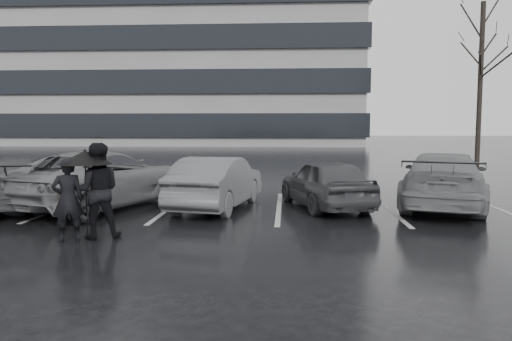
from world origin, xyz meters
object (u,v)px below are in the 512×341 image
at_px(car_west_b, 102,179).
at_px(car_main, 325,183).
at_px(pedestrian_right, 97,191).
at_px(pedestrian_left, 68,200).
at_px(tree_north, 480,84).
at_px(car_east, 444,180).
at_px(car_west_c, 19,182).
at_px(car_west_a, 217,182).

bearing_deg(car_west_b, car_main, -158.42).
distance_m(car_west_b, pedestrian_right, 3.71).
xyz_separation_m(pedestrian_left, tree_north, (14.23, 18.46, 3.48)).
distance_m(car_east, pedestrian_right, 8.55).
height_order(pedestrian_left, tree_north, tree_north).
bearing_deg(car_west_c, pedestrian_right, 119.19).
bearing_deg(car_west_b, car_west_a, -161.63).
bearing_deg(pedestrian_left, car_west_b, -102.99).
distance_m(car_west_b, car_west_c, 2.14).
height_order(pedestrian_right, tree_north, tree_north).
xyz_separation_m(car_west_a, pedestrian_left, (-2.25, -3.73, 0.11)).
xyz_separation_m(car_main, car_east, (3.04, 0.15, 0.07)).
bearing_deg(car_west_b, pedestrian_left, 121.01).
height_order(car_west_b, car_west_c, car_west_b).
height_order(car_west_b, car_east, car_west_b).
distance_m(pedestrian_left, pedestrian_right, 0.54).
distance_m(pedestrian_left, tree_north, 23.57).
bearing_deg(tree_north, car_main, -122.48).
xyz_separation_m(car_main, tree_north, (9.20, 14.45, 3.61)).
distance_m(car_west_a, car_east, 5.84).
xyz_separation_m(car_east, pedestrian_right, (-7.63, -3.86, 0.19)).
bearing_deg(tree_north, car_west_a, -129.13).
height_order(car_main, pedestrian_left, pedestrian_left).
relative_size(car_east, pedestrian_right, 2.73).
height_order(car_west_c, tree_north, tree_north).
bearing_deg(car_west_b, car_west_c, 25.95).
bearing_deg(tree_north, car_west_c, -138.96).
bearing_deg(pedestrian_right, car_west_c, -62.32).
xyz_separation_m(car_west_a, pedestrian_right, (-1.81, -3.44, 0.24)).
relative_size(car_east, pedestrian_left, 3.21).
distance_m(car_west_c, tree_north, 22.99).
distance_m(car_main, car_west_c, 7.94).
height_order(car_main, car_west_a, car_west_a).
distance_m(car_west_a, pedestrian_left, 4.36).
distance_m(car_west_a, tree_north, 19.32).
distance_m(car_main, car_east, 3.04).
bearing_deg(pedestrian_right, car_main, -159.03).
relative_size(car_west_c, pedestrian_right, 2.53).
bearing_deg(tree_north, car_east, -113.31).
height_order(car_west_a, pedestrian_right, pedestrian_right).
height_order(car_west_b, pedestrian_right, pedestrian_right).
height_order(car_west_a, pedestrian_left, pedestrian_left).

